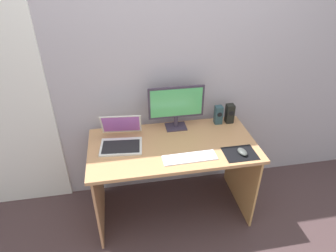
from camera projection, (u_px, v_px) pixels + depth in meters
ground_plane at (172, 208)px, 2.76m from camera, size 8.00×8.00×0.00m
wall_back at (164, 67)px, 2.44m from camera, size 6.00×0.04×2.50m
desk at (173, 160)px, 2.45m from camera, size 1.36×0.69×0.75m
monitor at (176, 105)px, 2.47m from camera, size 0.48×0.14×0.39m
speaker_right at (230, 114)px, 2.62m from camera, size 0.07×0.07×0.18m
speaker_near_monitor at (218, 115)px, 2.60m from camera, size 0.07×0.07×0.17m
laptop at (121, 139)px, 2.35m from camera, size 0.36×0.36×0.22m
keyboard_external at (190, 158)px, 2.21m from camera, size 0.42×0.13×0.01m
mousepad at (240, 153)px, 2.26m from camera, size 0.25×0.20×0.00m
mouse at (242, 152)px, 2.24m from camera, size 0.08×0.11×0.04m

